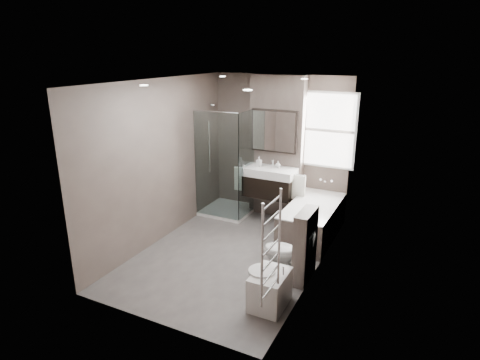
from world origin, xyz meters
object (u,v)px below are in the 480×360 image
Objects in this scene: toilet at (287,253)px; vanity at (269,182)px; bidet at (269,288)px.

vanity is at bearing -152.43° from toilet.
toilet is at bearing 93.30° from bidet.
toilet is at bearing -60.03° from vanity.
vanity reaches higher than toilet.
vanity is 1.67× the size of bidet.
vanity is at bearing 112.58° from bidet.
bidet is (0.04, -0.76, -0.11)m from toilet.
toilet is 1.22× the size of bidet.
bidet is at bearing 0.90° from toilet.
toilet reaches higher than bidet.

